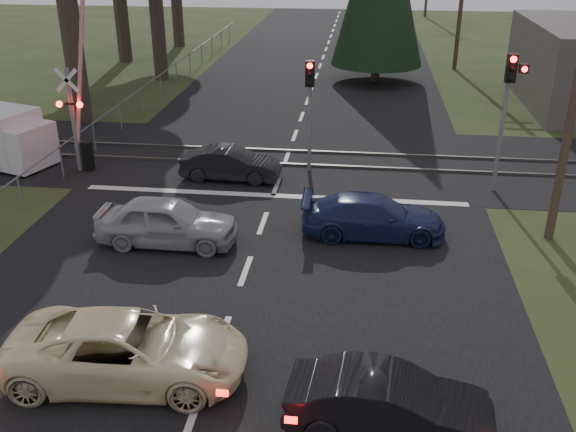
# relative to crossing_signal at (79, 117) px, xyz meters

# --- Properties ---
(ground) EXTENTS (120.00, 120.00, 0.00)m
(ground) POSITION_rel_crossing_signal_xyz_m (7.27, -9.79, -2.06)
(ground) COLOR #2A3417
(ground) RESTS_ON ground
(road) EXTENTS (14.00, 100.00, 0.01)m
(road) POSITION_rel_crossing_signal_xyz_m (7.27, 0.21, -2.05)
(road) COLOR black
(road) RESTS_ON ground
(rail_corridor) EXTENTS (120.00, 8.00, 0.01)m
(rail_corridor) POSITION_rel_crossing_signal_xyz_m (7.27, 2.21, -2.05)
(rail_corridor) COLOR black
(rail_corridor) RESTS_ON ground
(stop_line) EXTENTS (13.00, 0.35, 0.00)m
(stop_line) POSITION_rel_crossing_signal_xyz_m (7.27, -1.59, -2.05)
(stop_line) COLOR silver
(stop_line) RESTS_ON ground
(rail_near) EXTENTS (120.00, 0.12, 0.10)m
(rail_near) POSITION_rel_crossing_signal_xyz_m (7.27, 1.41, -2.01)
(rail_near) COLOR #59544C
(rail_near) RESTS_ON ground
(rail_far) EXTENTS (120.00, 0.12, 0.10)m
(rail_far) POSITION_rel_crossing_signal_xyz_m (7.27, 3.01, -2.01)
(rail_far) COLOR #59544C
(rail_far) RESTS_ON ground
(crossing_signal) EXTENTS (1.62, 0.38, 6.96)m
(crossing_signal) POSITION_rel_crossing_signal_xyz_m (0.00, 0.00, 0.00)
(crossing_signal) COLOR slate
(crossing_signal) RESTS_ON ground
(traffic_signal_right) EXTENTS (0.68, 0.48, 4.70)m
(traffic_signal_right) POSITION_rel_crossing_signal_xyz_m (14.82, -0.31, 1.26)
(traffic_signal_right) COLOR slate
(traffic_signal_right) RESTS_ON ground
(traffic_signal_center) EXTENTS (0.32, 0.48, 4.10)m
(traffic_signal_center) POSITION_rel_crossing_signal_xyz_m (8.27, 0.89, 0.75)
(traffic_signal_center) COLOR slate
(traffic_signal_center) RESTS_ON ground
(fence_left) EXTENTS (0.10, 36.00, 1.20)m
(fence_left) POSITION_rel_crossing_signal_xyz_m (-0.53, 12.71, -2.06)
(fence_left) COLOR slate
(fence_left) RESTS_ON ground
(cream_coupe) EXTENTS (4.96, 2.54, 1.34)m
(cream_coupe) POSITION_rel_crossing_signal_xyz_m (5.73, -11.34, -1.39)
(cream_coupe) COLOR beige
(cream_coupe) RESTS_ON ground
(dark_hatchback) EXTENTS (3.81, 1.59, 1.23)m
(dark_hatchback) POSITION_rel_crossing_signal_xyz_m (10.90, -12.30, -1.44)
(dark_hatchback) COLOR black
(dark_hatchback) RESTS_ON ground
(silver_car) EXTENTS (4.03, 1.64, 1.37)m
(silver_car) POSITION_rel_crossing_signal_xyz_m (4.77, -5.44, -1.37)
(silver_car) COLOR #92959A
(silver_car) RESTS_ON ground
(blue_sedan) EXTENTS (4.24, 1.82, 1.22)m
(blue_sedan) POSITION_rel_crossing_signal_xyz_m (10.62, -4.21, -1.45)
(blue_sedan) COLOR #182249
(blue_sedan) RESTS_ON ground
(dark_car_far) EXTENTS (3.58, 1.38, 1.16)m
(dark_car_far) POSITION_rel_crossing_signal_xyz_m (5.56, -0.24, -1.48)
(dark_car_far) COLOR black
(dark_car_far) RESTS_ON ground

